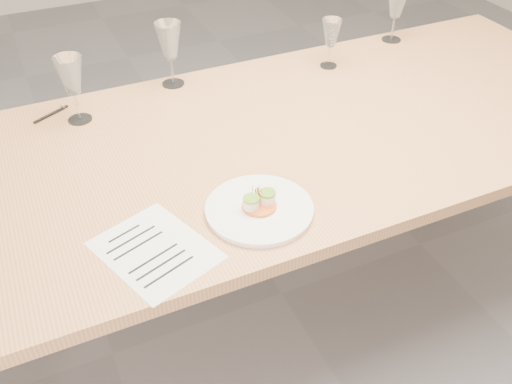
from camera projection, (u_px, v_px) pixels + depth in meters
name	position (u px, v px, depth m)	size (l,w,h in m)	color
ground	(281.00, 294.00, 2.23)	(7.00, 7.00, 0.00)	slate
dining_table	(287.00, 149.00, 1.80)	(2.40, 1.00, 0.75)	tan
dinner_plate	(259.00, 208.00, 1.45)	(0.28, 0.28, 0.07)	white
recipe_sheet	(155.00, 250.00, 1.34)	(0.30, 0.34, 0.00)	white
ballpoint_pen	(51.00, 114.00, 1.83)	(0.12, 0.07, 0.01)	black
wine_glass_0	(71.00, 77.00, 1.72)	(0.09, 0.09, 0.21)	white
wine_glass_1	(169.00, 42.00, 1.90)	(0.09, 0.09, 0.22)	white
wine_glass_2	(331.00, 34.00, 2.03)	(0.07, 0.07, 0.18)	white
wine_glass_3	(397.00, 3.00, 2.20)	(0.09, 0.09, 0.22)	white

